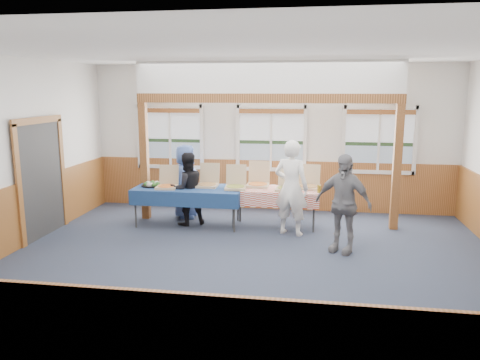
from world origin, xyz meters
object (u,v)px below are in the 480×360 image
object	(u,v)px
woman_black	(187,189)
man_blue	(186,181)
table_right	(275,192)
woman_white	(291,188)
table_left	(189,190)
person_grey	(343,204)

from	to	relation	value
woman_black	man_blue	bearing A→B (deg)	-104.52
table_right	woman_black	size ratio (longest dim) A/B	1.21
woman_white	woman_black	xyz separation A→B (m)	(-2.07, 0.33, -0.16)
table_left	person_grey	xyz separation A→B (m)	(2.91, -1.14, 0.11)
person_grey	table_left	bearing A→B (deg)	-174.83
woman_white	table_right	bearing A→B (deg)	-36.17
person_grey	table_right	bearing A→B (deg)	160.28
table_left	woman_white	bearing A→B (deg)	-10.76
table_left	woman_black	distance (m)	0.04
woman_white	woman_black	bearing A→B (deg)	8.28
woman_black	person_grey	distance (m)	3.17
woman_white	man_blue	xyz separation A→B (m)	(-2.24, 0.85, -0.12)
woman_black	man_blue	size ratio (longest dim) A/B	0.94
table_right	woman_black	xyz separation A→B (m)	(-1.72, -0.13, 0.03)
woman_black	man_blue	distance (m)	0.54
man_blue	woman_white	bearing A→B (deg)	-113.33
table_left	man_blue	bearing A→B (deg)	109.71
woman_white	person_grey	world-z (taller)	woman_white
table_right	man_blue	bearing A→B (deg)	165.41
table_left	person_grey	size ratio (longest dim) A/B	1.31
woman_white	woman_black	distance (m)	2.10
table_left	table_right	world-z (taller)	same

